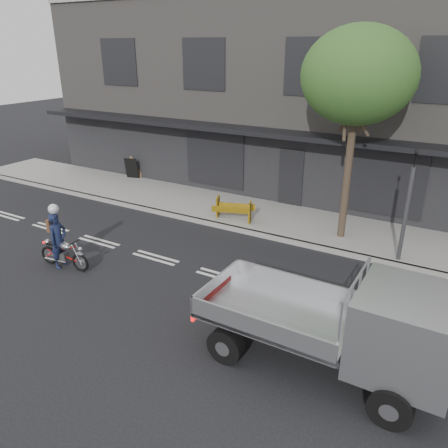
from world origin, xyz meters
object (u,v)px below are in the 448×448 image
(flatbed_ute, at_px, (379,329))
(construction_barrier, at_px, (231,211))
(street_tree, at_px, (358,76))
(traffic_light_pole, at_px, (406,213))
(motorcycle, at_px, (64,253))
(rider, at_px, (58,240))
(sandwich_board, at_px, (131,168))

(flatbed_ute, relative_size, construction_barrier, 3.43)
(street_tree, bearing_deg, flatbed_ute, -69.24)
(traffic_light_pole, distance_m, flatbed_ute, 5.60)
(street_tree, distance_m, flatbed_ute, 7.94)
(motorcycle, bearing_deg, flatbed_ute, -8.31)
(motorcycle, xyz_separation_m, rider, (-0.15, -0.00, 0.37))
(rider, bearing_deg, flatbed_ute, -98.27)
(street_tree, xyz_separation_m, rider, (-6.70, -6.01, -4.44))
(sandwich_board, bearing_deg, flatbed_ute, -46.68)
(street_tree, height_order, motorcycle, street_tree)
(traffic_light_pole, xyz_separation_m, flatbed_ute, (0.43, -5.57, -0.37))
(motorcycle, bearing_deg, traffic_light_pole, 25.40)
(rider, relative_size, flatbed_ute, 0.34)
(street_tree, relative_size, sandwich_board, 6.81)
(flatbed_ute, distance_m, construction_barrier, 8.58)
(street_tree, xyz_separation_m, construction_barrier, (-3.89, -0.67, -4.73))
(motorcycle, height_order, flatbed_ute, flatbed_ute)
(sandwich_board, bearing_deg, construction_barrier, -34.44)
(traffic_light_pole, relative_size, rider, 2.08)
(rider, bearing_deg, construction_barrier, -33.49)
(traffic_light_pole, xyz_separation_m, construction_barrier, (-5.89, 0.18, -1.10))
(motorcycle, distance_m, rider, 0.40)
(traffic_light_pole, relative_size, motorcycle, 1.99)
(street_tree, height_order, sandwich_board, street_tree)
(construction_barrier, relative_size, sandwich_board, 1.44)
(construction_barrier, bearing_deg, motorcycle, -116.49)
(street_tree, relative_size, flatbed_ute, 1.38)
(street_tree, distance_m, traffic_light_pole, 4.23)
(street_tree, height_order, construction_barrier, street_tree)
(street_tree, distance_m, motorcycle, 10.11)
(construction_barrier, xyz_separation_m, sandwich_board, (-6.81, 2.44, 0.10))
(street_tree, bearing_deg, rider, -138.10)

